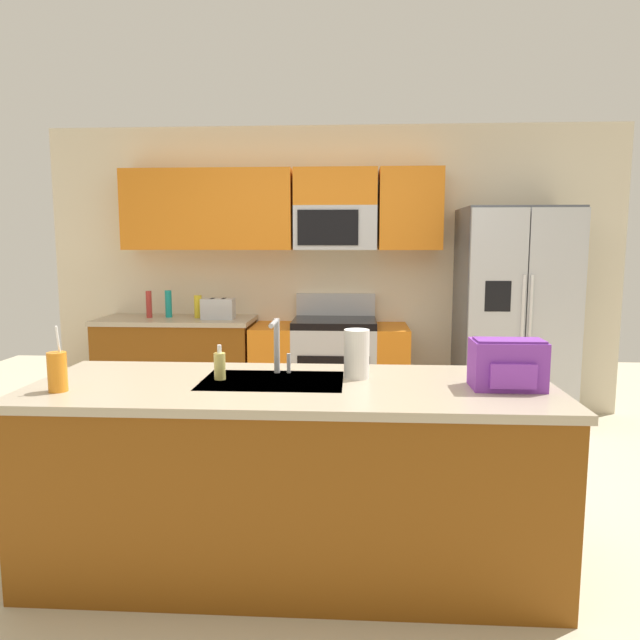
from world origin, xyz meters
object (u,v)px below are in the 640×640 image
object	(u,v)px
toaster	(218,309)
soap_dispenser	(220,366)
sink_faucet	(277,341)
drink_cup_orange	(57,372)
pepper_mill	(149,304)
backpack	(507,363)
paper_towel_roll	(357,354)
bottle_yellow	(198,307)
range_oven	(330,370)
bottle_teal	(169,304)
refrigerator	(513,319)

from	to	relation	value
toaster	soap_dispenser	distance (m)	2.31
sink_faucet	drink_cup_orange	world-z (taller)	drink_cup_orange
sink_faucet	drink_cup_orange	distance (m)	1.02
toaster	sink_faucet	world-z (taller)	sink_faucet
pepper_mill	backpack	distance (m)	3.47
drink_cup_orange	paper_towel_roll	world-z (taller)	drink_cup_orange
bottle_yellow	paper_towel_roll	xyz separation A→B (m)	(1.40, -2.24, 0.02)
range_oven	toaster	world-z (taller)	range_oven
bottle_teal	drink_cup_orange	xyz separation A→B (m)	(0.34, -2.60, -0.03)
range_oven	pepper_mill	world-z (taller)	pepper_mill
refrigerator	sink_faucet	distance (m)	2.72
toaster	backpack	size ratio (longest dim) A/B	0.87
bottle_yellow	soap_dispenser	distance (m)	2.43
refrigerator	soap_dispenser	distance (m)	2.99
drink_cup_orange	pepper_mill	bearing A→B (deg)	101.06
pepper_mill	paper_towel_roll	distance (m)	2.88
range_oven	refrigerator	world-z (taller)	refrigerator
drink_cup_orange	paper_towel_roll	distance (m)	1.38
soap_dispenser	paper_towel_roll	size ratio (longest dim) A/B	0.71
toaster	bottle_teal	distance (m)	0.48
bottle_teal	backpack	size ratio (longest dim) A/B	0.75
refrigerator	pepper_mill	size ratio (longest dim) A/B	7.78
range_oven	toaster	bearing A→B (deg)	-176.93
bottle_yellow	soap_dispenser	xyz separation A→B (m)	(0.73, -2.32, -0.03)
toaster	paper_towel_roll	world-z (taller)	paper_towel_roll
sink_faucet	paper_towel_roll	xyz separation A→B (m)	(0.40, -0.06, -0.05)
backpack	sink_faucet	bearing A→B (deg)	167.86
bottle_yellow	sink_faucet	xyz separation A→B (m)	(1.00, -2.18, 0.07)
refrigerator	soap_dispenser	xyz separation A→B (m)	(-1.99, -2.22, 0.04)
bottle_yellow	sink_faucet	world-z (taller)	sink_faucet
toaster	drink_cup_orange	size ratio (longest dim) A/B	0.94
range_oven	soap_dispenser	xyz separation A→B (m)	(-0.44, -2.30, 0.53)
toaster	backpack	world-z (taller)	backpack
bottle_yellow	sink_faucet	size ratio (longest dim) A/B	0.71
pepper_mill	drink_cup_orange	size ratio (longest dim) A/B	0.80
bottle_teal	paper_towel_roll	world-z (taller)	bottle_teal
toaster	pepper_mill	bearing A→B (deg)	175.49
toaster	drink_cup_orange	world-z (taller)	drink_cup_orange
bottle_yellow	backpack	distance (m)	3.19
paper_towel_roll	pepper_mill	bearing A→B (deg)	129.51
range_oven	refrigerator	distance (m)	1.63
bottle_yellow	paper_towel_roll	distance (m)	2.64
bottle_teal	sink_faucet	distance (m)	2.54
soap_dispenser	backpack	world-z (taller)	backpack
toaster	backpack	bearing A→B (deg)	-51.24
refrigerator	bottle_yellow	size ratio (longest dim) A/B	9.23
bottle_yellow	soap_dispenser	world-z (taller)	bottle_yellow
range_oven	bottle_yellow	distance (m)	1.30
paper_towel_roll	toaster	bearing A→B (deg)	118.90
sink_faucet	backpack	bearing A→B (deg)	-12.14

